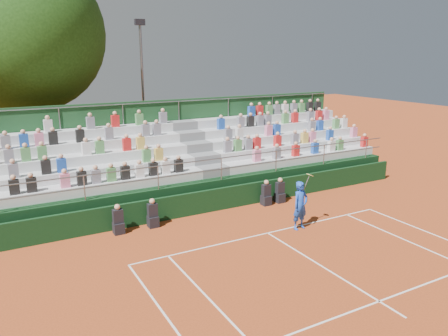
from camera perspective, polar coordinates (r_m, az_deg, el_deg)
ground at (r=17.10m, az=5.73°, el=-8.46°), size 90.00×90.00×0.00m
courtside_wall at (r=19.46m, az=0.43°, el=-3.90°), size 20.00×0.15×1.00m
line_officials at (r=18.61m, az=-1.84°, el=-4.87°), size 7.99×0.40×1.19m
grandstand at (r=22.06m, az=-3.68°, el=-0.11°), size 20.00×5.20×4.40m
tennis_player at (r=17.36m, az=9.95°, el=-4.83°), size 0.91×0.55×2.22m
tree_east at (r=25.57m, az=-24.58°, el=15.64°), size 8.07×8.07×11.75m
floodlight_mast at (r=27.38m, az=-10.60°, el=10.92°), size 0.60×0.25×8.69m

